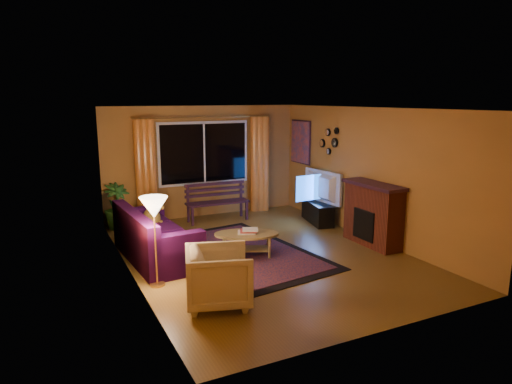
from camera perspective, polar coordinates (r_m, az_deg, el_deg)
name	(u,v)px	position (r m, az deg, el deg)	size (l,w,h in m)	color
floor	(264,255)	(8.02, 0.95, -7.83)	(4.50, 6.00, 0.02)	brown
ceiling	(264,108)	(7.56, 1.02, 10.48)	(4.50, 6.00, 0.02)	white
wall_back	(203,162)	(10.43, -6.58, 3.79)	(4.50, 0.02, 2.50)	#BA7F37
wall_left	(127,196)	(6.98, -15.78, -0.50)	(0.02, 6.00, 2.50)	#BA7F37
wall_right	(370,174)	(8.93, 14.01, 2.20)	(0.02, 6.00, 2.50)	#BA7F37
window	(204,153)	(10.34, -6.49, 4.85)	(2.00, 0.02, 1.30)	black
curtain_rod	(204,117)	(10.23, -6.51, 9.27)	(0.03, 0.03, 3.20)	#BF8C3F
curtain_left	(145,172)	(9.95, -13.65, 2.41)	(0.36, 0.36, 2.24)	orange
curtain_right	(259,164)	(10.85, 0.41, 3.49)	(0.36, 0.36, 2.24)	orange
bench	(218,212)	(10.09, -4.80, -2.47)	(1.38, 0.41, 0.41)	#2E1524
potted_plant	(117,206)	(9.83, -17.00, -1.72)	(0.53, 0.53, 0.95)	#235B1E
sofa	(156,234)	(7.85, -12.40, -5.17)	(0.91, 2.12, 0.86)	#25062E
dog	(151,214)	(8.25, -12.93, -2.72)	(0.31, 0.43, 0.47)	olive
armchair	(219,274)	(6.06, -4.69, -10.16)	(0.82, 0.76, 0.84)	beige
floor_lamp	(155,243)	(6.68, -12.46, -6.21)	(0.22, 0.22, 1.30)	#BF8C3F
rug	(241,253)	(8.06, -1.91, -7.58)	(2.08, 3.29, 0.02)	maroon
coffee_table	(247,244)	(7.89, -1.18, -6.55)	(1.10, 1.10, 0.40)	olive
tv_console	(318,212)	(10.03, 7.70, -2.53)	(0.36, 1.08, 0.45)	black
television	(318,187)	(9.90, 7.79, 0.65)	(1.19, 0.16, 0.69)	black
fireplace	(373,216)	(8.64, 14.41, -2.88)	(0.40, 1.20, 1.10)	maroon
mirror_cluster	(329,140)	(9.86, 9.07, 6.49)	(0.06, 0.60, 0.56)	black
painting	(300,142)	(10.83, 5.58, 6.24)	(0.04, 0.76, 0.96)	#E85226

